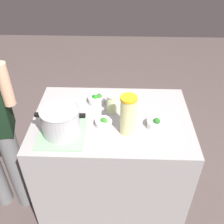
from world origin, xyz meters
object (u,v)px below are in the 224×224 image
Objects in this scene: cooking_pot at (61,121)px; lemonade_pitcher at (128,115)px; broccoli_bowl_front at (155,123)px; broccoli_bowl_center at (104,122)px; broccoli_bowl_back at (97,99)px; mason_jar at (113,103)px.

lemonade_pitcher reaches higher than cooking_pot.
lemonade_pitcher reaches higher than broccoli_bowl_front.
broccoli_bowl_center is (0.35, -0.00, -0.01)m from broccoli_bowl_front.
broccoli_bowl_back is (-0.20, -0.37, -0.08)m from cooking_pot.
cooking_pot is 0.30m from broccoli_bowl_center.
broccoli_bowl_center is (0.05, 0.17, -0.04)m from mason_jar.
cooking_pot is 0.64m from broccoli_bowl_front.
broccoli_bowl_back is (0.07, -0.28, 0.00)m from broccoli_bowl_center.
cooking_pot reaches higher than broccoli_bowl_center.
broccoli_bowl_front is at bearing 146.76° from broccoli_bowl_back.
cooking_pot is at bearing 3.70° from lemonade_pitcher.
broccoli_bowl_back is at bearing -75.20° from broccoli_bowl_center.
broccoli_bowl_center is at bearing -20.13° from lemonade_pitcher.
mason_jar is 0.19m from broccoli_bowl_center.
broccoli_bowl_center is (-0.27, -0.09, -0.08)m from cooking_pot.
lemonade_pitcher is (-0.44, -0.03, 0.04)m from cooking_pot.
lemonade_pitcher is at bearing 125.02° from broccoli_bowl_back.
broccoli_bowl_back is at bearing -38.74° from mason_jar.
cooking_pot is 2.81× the size of broccoli_bowl_center.
broccoli_bowl_back is (0.43, -0.28, -0.00)m from broccoli_bowl_front.
lemonade_pitcher reaches higher than broccoli_bowl_back.
broccoli_bowl_front is at bearing 179.47° from broccoli_bowl_center.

